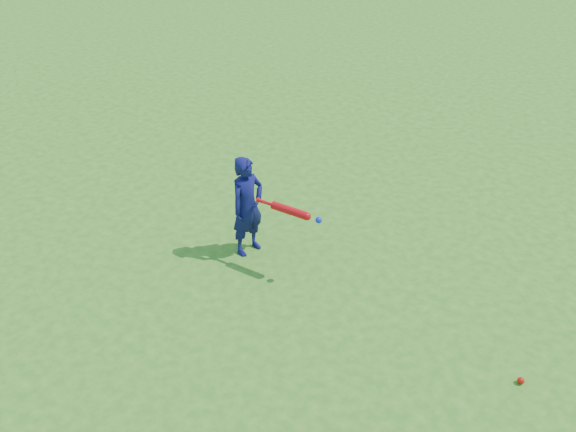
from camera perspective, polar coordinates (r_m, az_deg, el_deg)
The scene contains 4 objects.
ground at distance 6.63m, azimuth -1.08°, elevation -5.52°, with size 80.00×80.00×0.00m, color #33761C.
child at distance 6.72m, azimuth -3.62°, elevation 0.87°, with size 0.41×0.27×1.12m, color #11114F.
ground_ball_red at distance 5.90m, azimuth 19.99°, elevation -13.59°, with size 0.06×0.06×0.06m, color red.
bat_swing at distance 6.33m, azimuth 0.41°, elevation 0.41°, with size 0.75×0.11×0.09m.
Camera 1 is at (3.12, -4.16, 4.12)m, focal length 40.00 mm.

